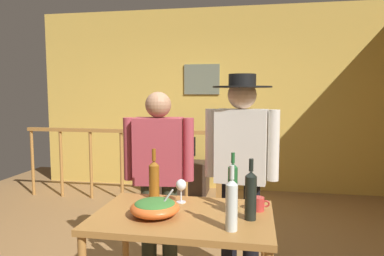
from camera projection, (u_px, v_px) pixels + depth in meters
back_wall at (212, 100)px, 5.57m from camera, size 5.68×0.10×2.86m
framed_picture at (202, 79)px, 5.51m from camera, size 0.56×0.03×0.47m
stair_railing at (151, 156)px, 4.89m from camera, size 2.92×0.10×1.08m
tv_console at (179, 177)px, 5.43m from camera, size 0.90×0.40×0.48m
flat_screen_tv at (179, 147)px, 5.35m from camera, size 0.52×0.12×0.39m
serving_table at (183, 226)px, 2.27m from camera, size 1.14×0.76×0.76m
salad_bowl at (155, 207)px, 2.21m from camera, size 0.31×0.31×0.18m
wine_glass at (181, 186)px, 2.48m from camera, size 0.07×0.07×0.17m
wine_bottle_clear at (232, 204)px, 1.97m from camera, size 0.07×0.07×0.38m
wine_bottle_dark at (251, 194)px, 2.14m from camera, size 0.07×0.07×0.38m
wine_bottle_green at (233, 185)px, 2.36m from camera, size 0.07×0.07×0.38m
wine_bottle_amber at (154, 178)px, 2.58m from camera, size 0.08×0.08×0.37m
mug_red at (258, 204)px, 2.31m from camera, size 0.12×0.09×0.09m
person_standing_left at (159, 168)px, 2.93m from camera, size 0.59×0.26×1.55m
person_standing_right at (241, 159)px, 2.80m from camera, size 0.59×0.46×1.69m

